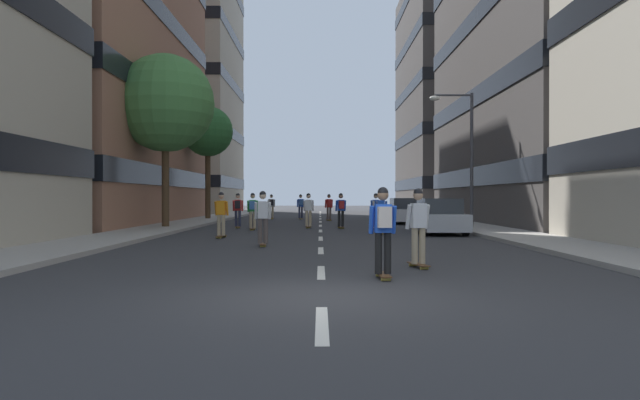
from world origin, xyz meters
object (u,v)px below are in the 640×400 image
skater_11 (271,205)px  skater_12 (383,226)px  skater_3 (341,208)px  skater_8 (329,206)px  streetlamp_right (464,145)px  skater_5 (375,208)px  skater_4 (308,209)px  skater_9 (237,208)px  skater_6 (262,216)px  street_tree_near (207,132)px  street_tree_mid (165,103)px  skater_0 (418,224)px  skater_10 (221,212)px  skater_7 (300,205)px  skater_1 (252,209)px  parked_car_near (438,218)px  parked_car_mid (404,212)px  skater_2 (381,211)px

skater_11 → skater_12: 31.02m
skater_3 → skater_12: bearing=-89.5°
skater_8 → streetlamp_right: bearing=-58.7°
skater_5 → skater_4: bearing=-175.1°
skater_4 → skater_9: 3.61m
skater_6 → skater_12: 8.07m
streetlamp_right → skater_6: size_ratio=3.65×
skater_9 → street_tree_near: bearing=109.1°
skater_6 → skater_9: (-2.36, 11.07, 0.03)m
street_tree_near → skater_12: (8.83, -28.36, -4.97)m
street_tree_mid → skater_9: size_ratio=4.76×
skater_6 → skater_0: bearing=-54.7°
skater_12 → street_tree_mid: bearing=116.8°
street_tree_mid → skater_10: size_ratio=4.76×
skater_6 → skater_7: size_ratio=1.00×
skater_4 → skater_7: same height
skater_11 → skater_1: bearing=-88.9°
skater_7 → skater_4: bearing=-86.2°
skater_0 → skater_6: same height
street_tree_near → skater_9: size_ratio=4.27×
parked_car_near → parked_car_mid: (0.00, 10.07, 0.00)m
skater_9 → skater_2: bearing=-37.7°
skater_0 → skater_12: (-0.97, -1.76, 0.03)m
skater_1 → skater_10: same height
parked_car_near → skater_10: size_ratio=2.47×
skater_3 → skater_10: same height
skater_4 → skater_8: 9.23m
parked_car_mid → parked_car_near: bearing=-90.0°
streetlamp_right → skater_4: size_ratio=3.65×
skater_2 → skater_1: bearing=150.3°
street_tree_near → skater_5: (10.48, -9.51, -4.97)m
street_tree_near → skater_0: street_tree_near is taller
street_tree_mid → skater_4: 8.80m
skater_1 → skater_5: same height
skater_8 → skater_6: bearing=-96.9°
skater_6 → skater_9: 11.31m
parked_car_mid → street_tree_near: bearing=160.6°
parked_car_near → skater_10: 9.27m
parked_car_mid → skater_2: 10.87m
skater_10 → skater_3: bearing=54.4°
skater_6 → skater_7: same height
skater_3 → skater_8: 9.61m
parked_car_mid → skater_5: (-2.23, -5.04, 0.32)m
skater_2 → skater_5: bearing=86.8°
skater_9 → skater_12: 19.31m
skater_10 → skater_9: bearing=93.0°
skater_7 → parked_car_mid: bearing=-44.5°
skater_8 → skater_4: bearing=-97.4°
skater_9 → skater_5: bearing=2.5°
parked_car_mid → street_tree_near: size_ratio=0.58×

